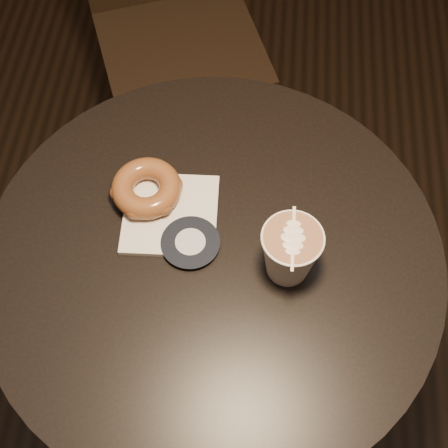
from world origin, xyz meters
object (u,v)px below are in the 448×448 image
object	(u,v)px
pastry_bag	(170,214)
latte_cup	(290,253)
cafe_table	(214,302)
doughnut	(146,188)

from	to	relation	value
pastry_bag	latte_cup	distance (m)	0.20
pastry_bag	latte_cup	bearing A→B (deg)	-24.35
cafe_table	doughnut	bearing A→B (deg)	141.35
doughnut	latte_cup	distance (m)	0.25
cafe_table	latte_cup	size ratio (longest dim) A/B	7.68
cafe_table	doughnut	size ratio (longest dim) A/B	6.86
pastry_bag	doughnut	world-z (taller)	doughnut
cafe_table	pastry_bag	world-z (taller)	pastry_bag
latte_cup	pastry_bag	bearing A→B (deg)	157.78
cafe_table	doughnut	world-z (taller)	doughnut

